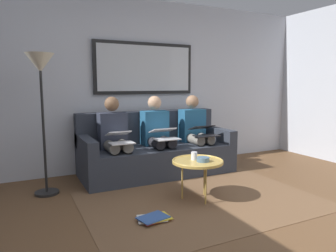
% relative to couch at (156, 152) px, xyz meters
% --- Properties ---
extents(ground_plane, '(6.00, 5.20, 0.10)m').
position_rel_couch_xyz_m(ground_plane, '(0.00, 2.12, -0.36)').
color(ground_plane, brown).
extents(wall_rear, '(6.00, 0.12, 2.60)m').
position_rel_couch_xyz_m(wall_rear, '(0.00, -0.48, 0.99)').
color(wall_rear, '#B7BCC6').
rests_on(wall_rear, ground_plane).
extents(area_rug, '(2.60, 1.80, 0.01)m').
position_rel_couch_xyz_m(area_rug, '(0.00, 1.27, -0.31)').
color(area_rug, brown).
rests_on(area_rug, ground_plane).
extents(couch, '(2.20, 0.90, 0.90)m').
position_rel_couch_xyz_m(couch, '(0.00, 0.00, 0.00)').
color(couch, '#2D333D').
rests_on(couch, ground_plane).
extents(framed_mirror, '(1.61, 0.05, 0.79)m').
position_rel_couch_xyz_m(framed_mirror, '(0.00, -0.39, 1.24)').
color(framed_mirror, black).
extents(coffee_table, '(0.58, 0.58, 0.46)m').
position_rel_couch_xyz_m(coffee_table, '(0.02, 1.22, 0.13)').
color(coffee_table, tan).
rests_on(coffee_table, ground_plane).
extents(cup, '(0.07, 0.07, 0.09)m').
position_rel_couch_xyz_m(cup, '(0.03, 1.16, 0.19)').
color(cup, silver).
rests_on(cup, coffee_table).
extents(bowl, '(0.14, 0.14, 0.05)m').
position_rel_couch_xyz_m(bowl, '(-0.01, 1.28, 0.17)').
color(bowl, slate).
rests_on(bowl, coffee_table).
extents(person_left, '(0.38, 0.58, 1.14)m').
position_rel_couch_xyz_m(person_left, '(-0.64, 0.07, 0.30)').
color(person_left, '#235B84').
rests_on(person_left, couch).
extents(laptop_black, '(0.36, 0.34, 0.15)m').
position_rel_couch_xyz_m(laptop_black, '(-0.64, 0.31, 0.31)').
color(laptop_black, black).
extents(person_middle, '(0.38, 0.58, 1.14)m').
position_rel_couch_xyz_m(person_middle, '(0.00, 0.07, 0.30)').
color(person_middle, '#235B84').
rests_on(person_middle, couch).
extents(laptop_silver, '(0.34, 0.34, 0.15)m').
position_rel_couch_xyz_m(laptop_silver, '(0.00, 0.31, 0.31)').
color(laptop_silver, silver).
extents(person_right, '(0.38, 0.58, 1.14)m').
position_rel_couch_xyz_m(person_right, '(0.64, 0.07, 0.30)').
color(person_right, '#2D3342').
rests_on(person_right, couch).
extents(laptop_white, '(0.31, 0.35, 0.15)m').
position_rel_couch_xyz_m(laptop_white, '(0.64, 0.31, 0.31)').
color(laptop_white, white).
extents(magazine_stack, '(0.34, 0.29, 0.04)m').
position_rel_couch_xyz_m(magazine_stack, '(0.69, 1.51, -0.29)').
color(magazine_stack, red).
rests_on(magazine_stack, ground_plane).
extents(standing_lamp, '(0.32, 0.32, 1.66)m').
position_rel_couch_xyz_m(standing_lamp, '(1.55, 0.27, 1.06)').
color(standing_lamp, black).
rests_on(standing_lamp, ground_plane).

